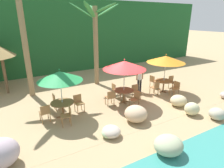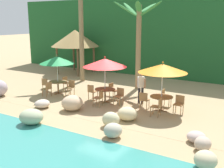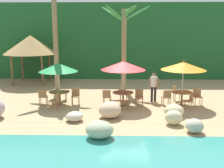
{
  "view_description": "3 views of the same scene",
  "coord_description": "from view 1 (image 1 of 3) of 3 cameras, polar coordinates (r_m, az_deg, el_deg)",
  "views": [
    {
      "loc": [
        -5.46,
        -8.04,
        4.47
      ],
      "look_at": [
        -0.7,
        0.4,
        1.11
      ],
      "focal_mm": 30.47,
      "sensor_mm": 36.0,
      "label": 1
    },
    {
      "loc": [
        7.78,
        -12.04,
        4.35
      ],
      "look_at": [
        0.48,
        -0.11,
        1.12
      ],
      "focal_mm": 45.05,
      "sensor_mm": 36.0,
      "label": 2
    },
    {
      "loc": [
        -0.34,
        -13.77,
        4.03
      ],
      "look_at": [
        -0.68,
        -0.15,
        1.23
      ],
      "focal_mm": 43.56,
      "sensor_mm": 36.0,
      "label": 3
    }
  ],
  "objects": [
    {
      "name": "ground_plane",
      "position": [
        10.7,
        4.32,
        -5.65
      ],
      "size": [
        120.0,
        120.0,
        0.0
      ],
      "primitive_type": "plane",
      "color": "tan"
    },
    {
      "name": "terrace_deck",
      "position": [
        10.69,
        4.32,
        -5.64
      ],
      "size": [
        18.0,
        5.2,
        0.01
      ],
      "color": "tan",
      "rests_on": "ground"
    },
    {
      "name": "foliage_backdrop",
      "position": [
        17.95,
        -12.0,
        14.02
      ],
      "size": [
        28.0,
        2.4,
        6.0
      ],
      "color": "#1E5628",
      "rests_on": "ground"
    },
    {
      "name": "rock_seawall",
      "position": [
        7.46,
        0.41,
        -14.37
      ],
      "size": [
        15.35,
        3.43,
        0.95
      ],
      "color": "#C9A791",
      "rests_on": "ground"
    },
    {
      "name": "umbrella_green",
      "position": [
        8.81,
        -15.39,
        2.32
      ],
      "size": [
        2.03,
        2.03,
        2.36
      ],
      "color": "silver",
      "rests_on": "ground"
    },
    {
      "name": "dining_table_green",
      "position": [
        9.3,
        -14.62,
        -6.05
      ],
      "size": [
        1.1,
        1.1,
        0.74
      ],
      "color": "brown",
      "rests_on": "ground"
    },
    {
      "name": "chair_green_seaward",
      "position": [
        9.69,
        -10.04,
        -5.3
      ],
      "size": [
        0.45,
        0.46,
        0.87
      ],
      "color": "#9E7042",
      "rests_on": "ground"
    },
    {
      "name": "chair_green_inland",
      "position": [
        10.09,
        -16.35,
        -4.82
      ],
      "size": [
        0.43,
        0.42,
        0.87
      ],
      "color": "#9E7042",
      "rests_on": "ground"
    },
    {
      "name": "chair_green_left",
      "position": [
        9.06,
        -19.46,
        -7.96
      ],
      "size": [
        0.45,
        0.46,
        0.87
      ],
      "color": "#9E7042",
      "rests_on": "ground"
    },
    {
      "name": "chair_green_right",
      "position": [
        8.6,
        -13.15,
        -8.85
      ],
      "size": [
        0.48,
        0.47,
        0.87
      ],
      "color": "#9E7042",
      "rests_on": "ground"
    },
    {
      "name": "umbrella_red",
      "position": [
        10.04,
        3.74,
        5.69
      ],
      "size": [
        2.31,
        2.31,
        2.48
      ],
      "color": "silver",
      "rests_on": "ground"
    },
    {
      "name": "dining_table_red",
      "position": [
        10.5,
        3.56,
        -2.47
      ],
      "size": [
        1.1,
        1.1,
        0.74
      ],
      "color": "brown",
      "rests_on": "ground"
    },
    {
      "name": "chair_red_seaward",
      "position": [
        11.03,
        7.16,
        -2.07
      ],
      "size": [
        0.44,
        0.45,
        0.87
      ],
      "color": "#9E7042",
      "rests_on": "ground"
    },
    {
      "name": "chair_red_inland",
      "position": [
        11.19,
        0.98,
        -1.6
      ],
      "size": [
        0.45,
        0.44,
        0.87
      ],
      "color": "#9E7042",
      "rests_on": "ground"
    },
    {
      "name": "chair_red_left",
      "position": [
        10.12,
        -0.51,
        -3.9
      ],
      "size": [
        0.46,
        0.47,
        0.87
      ],
      "color": "#9E7042",
      "rests_on": "ground"
    },
    {
      "name": "chair_red_right",
      "position": [
        10.01,
        7.05,
        -4.33
      ],
      "size": [
        0.47,
        0.47,
        0.87
      ],
      "color": "#9E7042",
      "rests_on": "ground"
    },
    {
      "name": "umbrella_orange",
      "position": [
        12.12,
        15.87,
        7.17
      ],
      "size": [
        2.32,
        2.32,
        2.43
      ],
      "color": "silver",
      "rests_on": "ground"
    },
    {
      "name": "dining_table_orange",
      "position": [
        12.5,
        15.26,
        0.45
      ],
      "size": [
        1.1,
        1.1,
        0.74
      ],
      "color": "brown",
      "rests_on": "ground"
    },
    {
      "name": "chair_orange_seaward",
      "position": [
        13.18,
        17.56,
        0.73
      ],
      "size": [
        0.43,
        0.43,
        0.87
      ],
      "color": "#9E7042",
      "rests_on": "ground"
    },
    {
      "name": "chair_orange_inland",
      "position": [
        13.02,
        12.23,
        0.98
      ],
      "size": [
        0.45,
        0.44,
        0.87
      ],
      "color": "#9E7042",
      "rests_on": "ground"
    },
    {
      "name": "chair_orange_left",
      "position": [
        11.86,
        12.91,
        -0.88
      ],
      "size": [
        0.46,
        0.47,
        0.87
      ],
      "color": "#9E7042",
      "rests_on": "ground"
    },
    {
      "name": "chair_orange_right",
      "position": [
        12.1,
        18.5,
        -1.0
      ],
      "size": [
        0.46,
        0.45,
        0.87
      ],
      "color": "#9E7042",
      "rests_on": "ground"
    },
    {
      "name": "palm_tree_nearest",
      "position": [
        11.86,
        -25.72,
        18.09
      ],
      "size": [
        3.63,
        3.76,
        7.04
      ],
      "color": "olive",
      "rests_on": "ground"
    },
    {
      "name": "palm_tree_second",
      "position": [
        13.08,
        -4.93,
        15.19
      ],
      "size": [
        3.19,
        3.32,
        5.45
      ],
      "color": "olive",
      "rests_on": "ground"
    },
    {
      "name": "waiter_in_white",
      "position": [
        11.96,
        8.32,
        1.97
      ],
      "size": [
        0.52,
        0.39,
        1.7
      ],
      "color": "#232328",
      "rests_on": "ground"
    }
  ]
}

